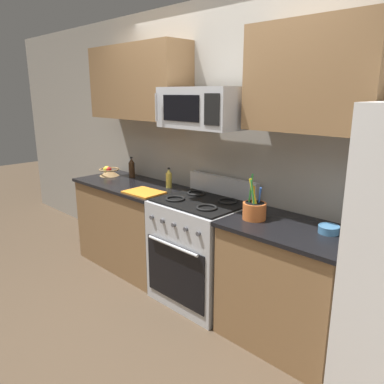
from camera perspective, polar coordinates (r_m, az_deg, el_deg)
The scene contains 14 objects.
ground_plane at distance 3.15m, azimuth -8.07°, elevation -20.42°, with size 16.00×16.00×0.00m, color #473828.
wall_back at distance 3.37m, azimuth 5.90°, elevation 6.07°, with size 8.00×0.10×2.60m, color #9E998E.
counter_left at distance 4.04m, azimuth -9.25°, elevation -4.90°, with size 1.25×0.62×0.91m.
range_oven at distance 3.33m, azimuth 1.38°, elevation -8.85°, with size 0.76×0.67×1.09m.
counter_right at distance 2.88m, azimuth 14.25°, elevation -13.71°, with size 0.93×0.62×0.91m.
microwave at distance 3.07m, azimuth 1.87°, elevation 12.76°, with size 0.72×0.44×0.32m.
upper_cabinets_left at distance 3.91m, azimuth -8.24°, elevation 16.22°, with size 1.24×0.34×0.71m.
upper_cabinets_right at distance 2.68m, azimuth 18.23°, elevation 16.30°, with size 0.92×0.34×0.71m.
utensil_crock at distance 2.79m, azimuth 9.51°, elevation -2.68°, with size 0.17×0.17×0.33m.
fruit_basket at distance 4.31m, azimuth -12.58°, elevation 3.08°, with size 0.22×0.22×0.11m.
cutting_board at distance 3.50m, azimuth -7.38°, elevation -0.05°, with size 0.35×0.27×0.02m, color orange.
bottle_oil at distance 3.67m, azimuth -3.57°, elevation 2.06°, with size 0.06×0.06×0.20m.
bottle_soy at distance 4.16m, azimuth -9.21°, elevation 3.63°, with size 0.07×0.07×0.22m.
prep_bowl at distance 2.65m, azimuth 20.19°, elevation -5.34°, with size 0.14×0.14×0.05m.
Camera 1 is at (2.07, -1.53, 1.82)m, focal length 34.88 mm.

